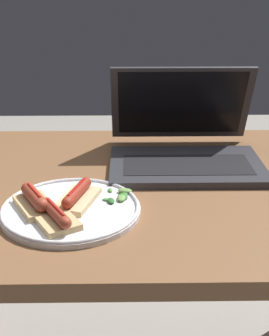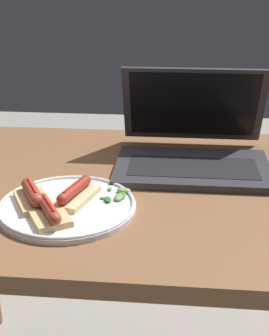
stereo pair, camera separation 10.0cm
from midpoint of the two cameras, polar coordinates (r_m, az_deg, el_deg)
name	(u,v)px [view 1 (the left image)]	position (r m, az deg, el deg)	size (l,w,h in m)	color
desk	(132,210)	(1.11, -2.87, -5.20)	(1.22, 0.77, 0.71)	brown
laptop	(185,147)	(1.18, 3.73, 2.56)	(0.37, 0.33, 0.23)	#2D2D33
plate	(71,209)	(0.96, -10.77, -5.00)	(0.28, 0.28, 0.02)	silver
sausage_toast_left	(77,196)	(0.97, -9.97, -3.48)	(0.10, 0.13, 0.04)	#D6B784
sausage_toast_middle	(56,217)	(0.90, -12.74, -5.92)	(0.11, 0.12, 0.04)	tan
sausage_toast_right	(35,201)	(0.96, -15.01, -3.94)	(0.11, 0.12, 0.04)	tan
salad_pile	(121,196)	(0.98, -4.64, -3.44)	(0.06, 0.08, 0.01)	#387A33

